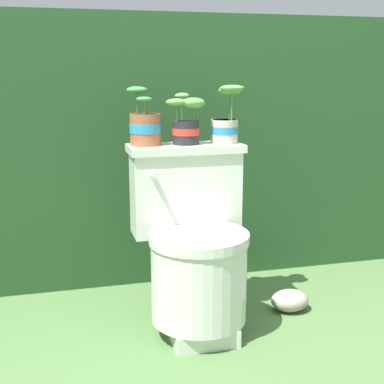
{
  "coord_description": "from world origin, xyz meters",
  "views": [
    {
      "loc": [
        -0.48,
        -1.84,
        0.99
      ],
      "look_at": [
        0.02,
        0.07,
        0.54
      ],
      "focal_mm": 50.0,
      "sensor_mm": 36.0,
      "label": 1
    }
  ],
  "objects_px": {
    "toilet": "(194,249)",
    "potted_plant_midleft": "(186,124)",
    "potted_plant_left": "(145,126)",
    "garden_stone": "(290,300)",
    "potted_plant_middle": "(226,120)"
  },
  "relations": [
    {
      "from": "potted_plant_middle",
      "to": "toilet",
      "type": "bearing_deg",
      "value": -140.68
    },
    {
      "from": "toilet",
      "to": "potted_plant_middle",
      "type": "bearing_deg",
      "value": 39.32
    },
    {
      "from": "toilet",
      "to": "potted_plant_left",
      "type": "xyz_separation_m",
      "value": [
        -0.16,
        0.16,
        0.46
      ]
    },
    {
      "from": "potted_plant_left",
      "to": "potted_plant_middle",
      "type": "bearing_deg",
      "value": -3.45
    },
    {
      "from": "potted_plant_middle",
      "to": "garden_stone",
      "type": "xyz_separation_m",
      "value": [
        0.26,
        -0.11,
        -0.75
      ]
    },
    {
      "from": "toilet",
      "to": "potted_plant_midleft",
      "type": "xyz_separation_m",
      "value": [
        0.0,
        0.14,
        0.46
      ]
    },
    {
      "from": "potted_plant_left",
      "to": "garden_stone",
      "type": "height_order",
      "value": "potted_plant_left"
    },
    {
      "from": "toilet",
      "to": "garden_stone",
      "type": "relative_size",
      "value": 4.36
    },
    {
      "from": "potted_plant_midleft",
      "to": "garden_stone",
      "type": "xyz_separation_m",
      "value": [
        0.42,
        -0.11,
        -0.74
      ]
    },
    {
      "from": "garden_stone",
      "to": "toilet",
      "type": "bearing_deg",
      "value": -175.87
    },
    {
      "from": "toilet",
      "to": "garden_stone",
      "type": "distance_m",
      "value": 0.51
    },
    {
      "from": "potted_plant_left",
      "to": "potted_plant_midleft",
      "type": "height_order",
      "value": "potted_plant_left"
    },
    {
      "from": "potted_plant_midleft",
      "to": "toilet",
      "type": "bearing_deg",
      "value": -91.51
    },
    {
      "from": "potted_plant_midleft",
      "to": "potted_plant_middle",
      "type": "height_order",
      "value": "potted_plant_middle"
    },
    {
      "from": "potted_plant_left",
      "to": "potted_plant_midleft",
      "type": "xyz_separation_m",
      "value": [
        0.16,
        -0.02,
        0.0
      ]
    }
  ]
}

